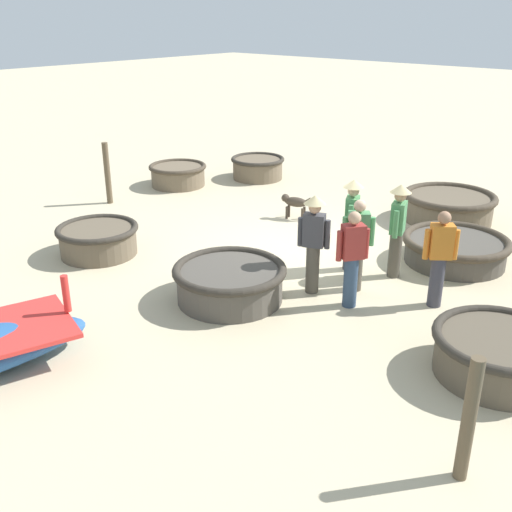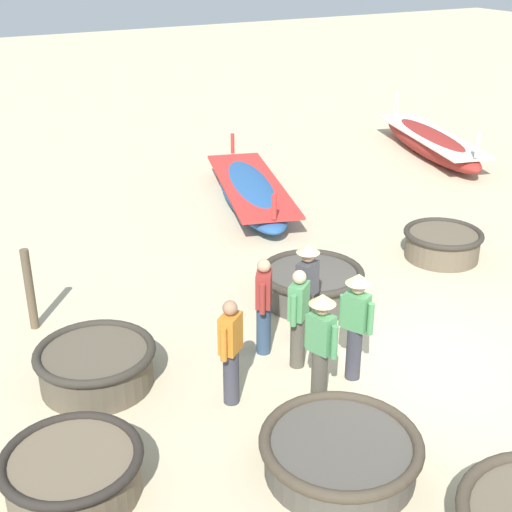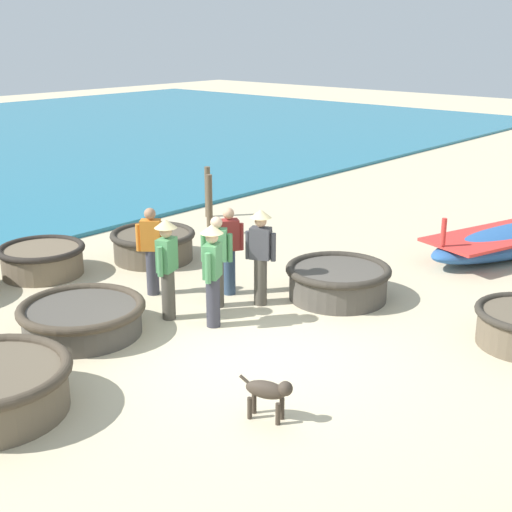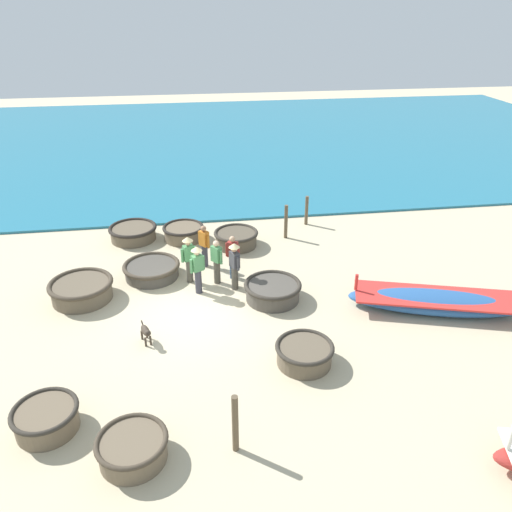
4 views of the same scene
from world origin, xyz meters
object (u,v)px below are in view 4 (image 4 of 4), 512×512
object	(u,v)px
long_boat_red_hull	(435,302)
fisherman_standing_left	(233,256)
coracle_nearest	(81,289)
coracle_beside_post	(132,448)
coracle_center	(133,232)
fisherman_with_hat	(217,261)
dog	(146,332)
mooring_post_shoreline	(235,424)
coracle_far_left	(304,353)
coracle_front_right	(236,238)
fisherman_standing_right	(204,245)
coracle_front_left	(152,269)
fisherman_hauling	(189,256)
mooring_post_inland	(307,210)
coracle_weathered	(273,290)
coracle_upturned	(46,418)
fisherman_by_coracle	(198,267)
mooring_post_mid_beach	(286,222)
coracle_tilted	(183,232)
fisherman_crouching	(235,263)

from	to	relation	value
long_boat_red_hull	fisherman_standing_left	bearing A→B (deg)	-116.36
coracle_nearest	coracle_beside_post	distance (m)	6.94
coracle_center	fisherman_standing_left	world-z (taller)	fisherman_standing_left
fisherman_with_hat	coracle_center	bearing A→B (deg)	-142.23
dog	mooring_post_shoreline	world-z (taller)	mooring_post_shoreline
coracle_far_left	coracle_front_right	bearing A→B (deg)	-172.34
coracle_front_right	long_boat_red_hull	bearing A→B (deg)	45.48
fisherman_standing_right	fisherman_standing_left	size ratio (longest dim) A/B	1.00
coracle_far_left	long_boat_red_hull	bearing A→B (deg)	112.37
coracle_far_left	coracle_nearest	bearing A→B (deg)	-123.40
coracle_front_left	mooring_post_shoreline	bearing A→B (deg)	14.53
fisherman_hauling	mooring_post_inland	world-z (taller)	fisherman_hauling
coracle_weathered	coracle_upturned	xyz separation A→B (m)	(4.61, -5.91, -0.00)
coracle_center	coracle_front_right	world-z (taller)	coracle_front_right
fisherman_by_coracle	mooring_post_shoreline	distance (m)	6.57
coracle_center	mooring_post_mid_beach	xyz separation A→B (m)	(0.74, 6.04, 0.39)
fisherman_hauling	mooring_post_mid_beach	bearing A→B (deg)	127.33
coracle_upturned	fisherman_hauling	distance (m)	7.00
fisherman_standing_left	mooring_post_inland	size ratio (longest dim) A/B	1.25
coracle_beside_post	dog	world-z (taller)	coracle_beside_post
mooring_post_shoreline	fisherman_with_hat	bearing A→B (deg)	178.65
coracle_center	mooring_post_shoreline	xyz separation A→B (m)	(11.02, 2.88, 0.43)
coracle_tilted	fisherman_hauling	size ratio (longest dim) A/B	0.98
coracle_upturned	fisherman_with_hat	world-z (taller)	fisherman_with_hat
coracle_nearest	fisherman_crouching	bearing A→B (deg)	88.85
coracle_beside_post	coracle_far_left	world-z (taller)	coracle_far_left
coracle_far_left	fisherman_hauling	xyz separation A→B (m)	(-4.74, -2.84, 0.65)
coracle_beside_post	long_boat_red_hull	xyz separation A→B (m)	(-4.36, 8.76, 0.00)
fisherman_standing_right	coracle_front_left	bearing A→B (deg)	-74.52
fisherman_with_hat	coracle_far_left	bearing A→B (deg)	23.07
fisherman_standing_right	coracle_weathered	bearing A→B (deg)	37.98
coracle_weathered	coracle_tilted	xyz separation A→B (m)	(-4.94, -2.72, -0.01)
fisherman_standing_right	long_boat_red_hull	bearing A→B (deg)	60.01
dog	coracle_upturned	bearing A→B (deg)	-35.28
coracle_weathered	mooring_post_shoreline	world-z (taller)	mooring_post_shoreline
mooring_post_mid_beach	mooring_post_shoreline	bearing A→B (deg)	-17.09
coracle_front_right	fisherman_standing_right	world-z (taller)	fisherman_standing_right
coracle_front_left	coracle_center	xyz separation A→B (m)	(-3.18, -0.84, 0.03)
coracle_front_left	fisherman_with_hat	xyz separation A→B (m)	(0.75, 2.20, 0.56)
coracle_upturned	coracle_center	xyz separation A→B (m)	(-9.84, 1.20, -0.01)
mooring_post_mid_beach	fisherman_crouching	bearing A→B (deg)	-33.66
coracle_front_right	fisherman_crouching	world-z (taller)	fisherman_crouching
coracle_nearest	coracle_weathered	world-z (taller)	coracle_nearest
coracle_front_right	mooring_post_shoreline	size ratio (longest dim) A/B	1.16
coracle_center	fisherman_with_hat	xyz separation A→B (m)	(3.93, 3.04, 0.53)
coracle_center	fisherman_with_hat	distance (m)	5.00
coracle_nearest	mooring_post_inland	distance (m)	9.74
coracle_front_right	coracle_upturned	bearing A→B (deg)	-30.91
coracle_front_left	coracle_front_right	distance (m)	3.74
coracle_nearest	mooring_post_mid_beach	bearing A→B (deg)	115.97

